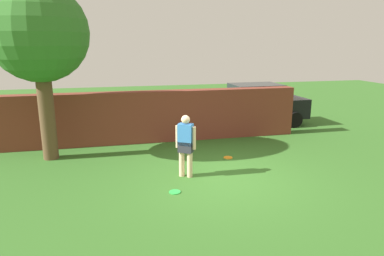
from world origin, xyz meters
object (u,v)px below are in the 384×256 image
frisbee_orange (228,158)px  tree (39,35)px  frisbee_green (175,192)px  person (186,143)px  car (255,105)px

frisbee_orange → tree: bearing=167.2°
frisbee_orange → frisbee_green: 2.87m
person → frisbee_green: size_ratio=6.00×
car → tree: bearing=-162.0°
person → car: size_ratio=0.38×
car → frisbee_orange: (-2.51, -3.85, -0.85)m
car → frisbee_orange: size_ratio=15.68×
person → frisbee_orange: (1.55, 1.15, -0.89)m
frisbee_orange → frisbee_green: bearing=-134.4°
tree → person: (3.63, -2.32, -2.69)m
frisbee_orange → frisbee_green: (-2.00, -2.05, 0.00)m
tree → frisbee_orange: size_ratio=18.54×
car → frisbee_orange: 4.67m
person → tree: bearing=-0.3°
tree → car: (7.68, 2.67, -2.72)m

